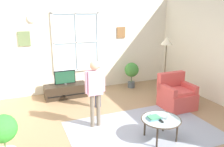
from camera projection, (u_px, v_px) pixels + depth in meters
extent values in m
cube|color=#9E7A56|center=(131.00, 131.00, 4.77)|extent=(6.19, 6.49, 0.02)
cube|color=silver|center=(87.00, 43.00, 7.05)|extent=(5.59, 0.12, 2.87)
cube|color=silver|center=(76.00, 42.00, 6.84)|extent=(1.36, 0.02, 1.71)
cube|color=white|center=(75.00, 12.00, 6.59)|extent=(1.42, 0.04, 0.06)
cube|color=white|center=(78.00, 70.00, 7.05)|extent=(1.42, 0.04, 0.06)
cube|color=white|center=(53.00, 43.00, 6.57)|extent=(0.06, 0.04, 1.71)
cube|color=white|center=(98.00, 41.00, 7.07)|extent=(0.06, 0.04, 1.71)
cube|color=white|center=(76.00, 42.00, 6.82)|extent=(0.03, 0.04, 1.71)
cube|color=white|center=(76.00, 42.00, 6.82)|extent=(1.36, 0.04, 0.03)
cube|color=#667A4C|center=(24.00, 39.00, 6.25)|extent=(0.32, 0.03, 0.40)
cube|color=olive|center=(121.00, 32.00, 7.31)|extent=(0.28, 0.03, 0.34)
cylinder|color=silver|center=(32.00, 18.00, 6.18)|extent=(0.24, 0.04, 0.24)
cube|color=#999EAD|center=(143.00, 130.00, 4.77)|extent=(3.01, 2.04, 0.01)
cube|color=#2D2319|center=(66.00, 91.00, 6.57)|extent=(1.17, 0.45, 0.38)
cube|color=black|center=(67.00, 95.00, 6.38)|extent=(1.06, 0.02, 0.02)
cylinder|color=#4C4C4C|center=(65.00, 84.00, 6.51)|extent=(0.08, 0.08, 0.05)
cube|color=black|center=(65.00, 77.00, 6.46)|extent=(0.59, 0.05, 0.38)
cube|color=#1E4C33|center=(65.00, 77.00, 6.43)|extent=(0.55, 0.01, 0.34)
cube|color=#D14C47|center=(177.00, 100.00, 5.85)|extent=(0.76, 0.72, 0.42)
cube|color=#D14C47|center=(171.00, 81.00, 6.00)|extent=(0.76, 0.16, 0.45)
cube|color=#D14C47|center=(167.00, 90.00, 5.64)|extent=(0.12, 0.65, 0.20)
cube|color=#D14C47|center=(188.00, 87.00, 5.88)|extent=(0.12, 0.65, 0.20)
cube|color=#E1524D|center=(179.00, 91.00, 5.73)|extent=(0.61, 0.50, 0.08)
cylinder|color=#99B2B7|center=(161.00, 119.00, 4.37)|extent=(0.74, 0.74, 0.02)
torus|color=#3F3328|center=(161.00, 119.00, 4.37)|extent=(0.77, 0.77, 0.02)
cylinder|color=#33281E|center=(145.00, 126.00, 4.54)|extent=(0.04, 0.04, 0.41)
cylinder|color=#33281E|center=(163.00, 122.00, 4.71)|extent=(0.04, 0.04, 0.41)
cylinder|color=#33281E|center=(157.00, 137.00, 4.15)|extent=(0.04, 0.04, 0.41)
cylinder|color=#33281E|center=(177.00, 132.00, 4.31)|extent=(0.04, 0.04, 0.41)
cube|color=#669AB3|center=(154.00, 118.00, 4.36)|extent=(0.25, 0.17, 0.03)
cube|color=#418D61|center=(154.00, 117.00, 4.36)|extent=(0.22, 0.18, 0.02)
cylinder|color=white|center=(168.00, 117.00, 4.35)|extent=(0.07, 0.07, 0.10)
cube|color=black|center=(153.00, 116.00, 4.46)|extent=(0.10, 0.14, 0.02)
cube|color=black|center=(161.00, 121.00, 4.28)|extent=(0.05, 0.14, 0.02)
cylinder|color=#333851|center=(96.00, 98.00, 5.86)|extent=(0.06, 0.06, 0.51)
cylinder|color=#333851|center=(100.00, 98.00, 5.89)|extent=(0.06, 0.06, 0.51)
cube|color=red|center=(97.00, 82.00, 5.76)|extent=(0.22, 0.11, 0.36)
sphere|color=#D8AD8C|center=(97.00, 72.00, 5.69)|extent=(0.14, 0.14, 0.14)
cylinder|color=red|center=(93.00, 82.00, 5.69)|extent=(0.05, 0.05, 0.32)
cylinder|color=red|center=(103.00, 81.00, 5.78)|extent=(0.05, 0.05, 0.32)
cylinder|color=#726656|center=(92.00, 111.00, 4.85)|extent=(0.09, 0.09, 0.73)
cylinder|color=#726656|center=(98.00, 110.00, 4.90)|extent=(0.09, 0.09, 0.73)
cube|color=#DB9EBC|center=(95.00, 82.00, 4.71)|extent=(0.31, 0.16, 0.52)
sphere|color=#D8AD8C|center=(94.00, 66.00, 4.62)|extent=(0.20, 0.20, 0.20)
cylinder|color=#DB9EBC|center=(86.00, 83.00, 4.62)|extent=(0.07, 0.07, 0.47)
cylinder|color=#DB9EBC|center=(104.00, 80.00, 4.76)|extent=(0.07, 0.07, 0.47)
cylinder|color=#4C565B|center=(131.00, 85.00, 7.44)|extent=(0.23, 0.23, 0.18)
cylinder|color=#4C7238|center=(131.00, 79.00, 7.39)|extent=(0.02, 0.02, 0.18)
sphere|color=#3D8436|center=(132.00, 70.00, 7.30)|extent=(0.45, 0.45, 0.45)
cylinder|color=#4C7238|center=(5.00, 146.00, 3.60)|extent=(0.02, 0.02, 0.18)
sphere|color=green|center=(3.00, 129.00, 3.52)|extent=(0.44, 0.44, 0.44)
cylinder|color=black|center=(163.00, 96.00, 6.69)|extent=(0.26, 0.26, 0.03)
cylinder|color=brown|center=(165.00, 71.00, 6.49)|extent=(0.03, 0.03, 1.52)
cone|color=beige|center=(167.00, 41.00, 6.26)|extent=(0.32, 0.32, 0.22)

